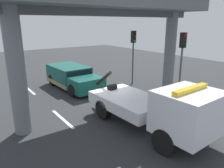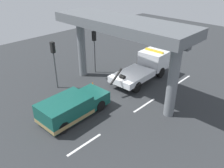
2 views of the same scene
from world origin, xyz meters
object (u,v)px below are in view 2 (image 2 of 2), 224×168
traffic_light_far (94,43)px  towed_van_green (72,107)px  traffic_cone_orange (93,85)px  traffic_light_near (54,55)px  tow_truck_white (145,67)px

traffic_light_far → towed_van_green: bearing=-144.8°
traffic_light_far → traffic_cone_orange: traffic_light_far is taller
towed_van_green → traffic_light_near: bearing=68.3°
tow_truck_white → towed_van_green: 8.57m
towed_van_green → traffic_cone_orange: bearing=28.2°
tow_truck_white → traffic_light_near: (-6.80, 4.38, 1.82)m
traffic_light_far → traffic_cone_orange: 4.42m
tow_truck_white → traffic_light_near: 8.29m
traffic_light_near → traffic_cone_orange: (2.00, -2.40, -2.72)m
traffic_cone_orange → traffic_light_far: bearing=43.9°
traffic_cone_orange → towed_van_green: bearing=-151.8°
traffic_light_near → traffic_light_far: 4.50m
traffic_cone_orange → traffic_light_near: bearing=129.8°
traffic_light_near → traffic_light_far: bearing=-0.0°
towed_van_green → traffic_light_near: (1.76, 4.42, 2.24)m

